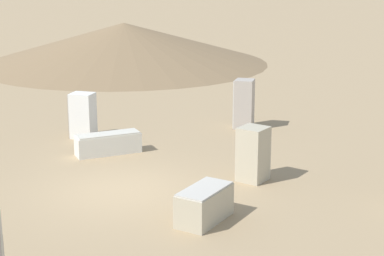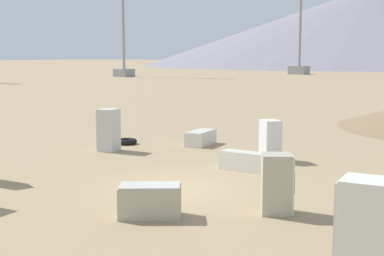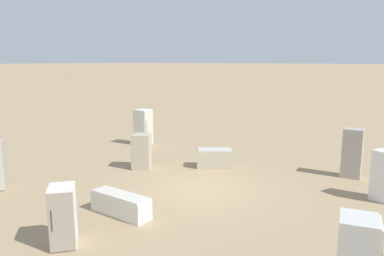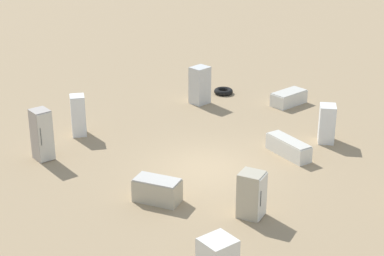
{
  "view_description": "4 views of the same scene",
  "coord_description": "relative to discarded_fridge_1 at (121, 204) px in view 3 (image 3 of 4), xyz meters",
  "views": [
    {
      "loc": [
        -4.39,
        -14.77,
        5.7
      ],
      "look_at": [
        1.46,
        -1.19,
        1.78
      ],
      "focal_mm": 60.0,
      "sensor_mm": 36.0,
      "label": 1
    },
    {
      "loc": [
        8.93,
        -12.08,
        3.76
      ],
      "look_at": [
        -0.02,
        0.82,
        1.65
      ],
      "focal_mm": 50.0,
      "sensor_mm": 36.0,
      "label": 2
    },
    {
      "loc": [
        -7.2,
        10.17,
        4.44
      ],
      "look_at": [
        1.05,
        -0.88,
        1.93
      ],
      "focal_mm": 35.0,
      "sensor_mm": 36.0,
      "label": 3
    },
    {
      "loc": [
        17.1,
        -11.08,
        9.89
      ],
      "look_at": [
        0.48,
        -0.9,
        1.91
      ],
      "focal_mm": 60.0,
      "sensor_mm": 36.0,
      "label": 4
    }
  ],
  "objects": [
    {
      "name": "ground_plane",
      "position": [
        -0.6,
        -3.18,
        -0.32
      ],
      "size": [
        1000.0,
        1000.0,
        0.0
      ],
      "primitive_type": "plane",
      "color": "#9E8460"
    },
    {
      "name": "discarded_fridge_8",
      "position": [
        0.55,
        -5.79,
        0.07
      ],
      "size": [
        1.62,
        1.45,
        0.78
      ],
      "rotation": [
        0.0,
        0.0,
        5.34
      ],
      "color": "#B2A88E",
      "rests_on": "ground_plane"
    },
    {
      "name": "discarded_fridge_1",
      "position": [
        0.0,
        0.0,
        0.0
      ],
      "size": [
        1.95,
        0.62,
        0.64
      ],
      "rotation": [
        0.0,
        0.0,
        4.73
      ],
      "color": "silver",
      "rests_on": "ground_plane"
    },
    {
      "name": "discarded_fridge_4",
      "position": [
        5.92,
        -7.09,
        0.62
      ],
      "size": [
        0.84,
        0.83,
        1.88
      ],
      "rotation": [
        0.0,
        0.0,
        1.68
      ],
      "color": "silver",
      "rests_on": "ground_plane"
    },
    {
      "name": "discarded_fridge_9",
      "position": [
        2.86,
        -3.8,
        0.41
      ],
      "size": [
        0.98,
        0.95,
        1.45
      ],
      "rotation": [
        0.0,
        0.0,
        5.27
      ],
      "color": "#B2A88E",
      "rests_on": "ground_plane"
    },
    {
      "name": "discarded_fridge_3",
      "position": [
        -0.25,
        2.07,
        0.43
      ],
      "size": [
        0.96,
        0.94,
        1.49
      ],
      "rotation": [
        0.0,
        0.0,
        0.88
      ],
      "color": "white",
      "rests_on": "ground_plane"
    },
    {
      "name": "discarded_fridge_6",
      "position": [
        -4.42,
        -7.78,
        0.63
      ],
      "size": [
        0.79,
        0.68,
        1.89
      ],
      "rotation": [
        0.0,
        0.0,
        4.83
      ],
      "color": "#A89E93",
      "rests_on": "ground_plane"
    },
    {
      "name": "discarded_fridge_2",
      "position": [
        -5.89,
        -5.8,
        0.5
      ],
      "size": [
        0.8,
        0.73,
        1.64
      ],
      "rotation": [
        0.0,
        0.0,
        1.24
      ],
      "color": "white",
      "rests_on": "ground_plane"
    }
  ]
}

